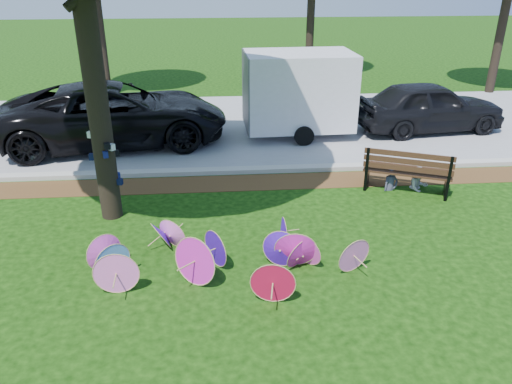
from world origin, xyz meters
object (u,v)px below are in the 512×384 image
at_px(person_left, 393,168).
at_px(cargo_trailer, 299,90).
at_px(parasol_pile, 222,254).
at_px(park_bench, 407,169).
at_px(black_van, 115,114).
at_px(dark_pickup, 430,106).
at_px(person_right, 421,168).

bearing_deg(person_left, cargo_trailer, 90.04).
relative_size(parasol_pile, park_bench, 2.43).
relative_size(black_van, dark_pickup, 1.40).
bearing_deg(park_bench, cargo_trailer, 136.61).
height_order(black_van, person_right, black_van).
relative_size(black_van, person_right, 6.04).
height_order(dark_pickup, park_bench, dark_pickup).
bearing_deg(black_van, person_left, -126.95).
height_order(person_left, person_right, person_left).
relative_size(parasol_pile, person_right, 4.60).
bearing_deg(person_right, parasol_pile, -162.00).
distance_m(park_bench, person_left, 0.35).
xyz_separation_m(parasol_pile, person_right, (4.85, 3.23, 0.19)).
distance_m(cargo_trailer, park_bench, 4.94).
bearing_deg(dark_pickup, cargo_trailer, 84.76).
bearing_deg(black_van, park_bench, -126.10).
bearing_deg(black_van, person_right, -124.75).
distance_m(black_van, cargo_trailer, 5.62).
distance_m(dark_pickup, person_right, 4.94).
height_order(parasol_pile, cargo_trailer, cargo_trailer).
relative_size(cargo_trailer, person_right, 2.98).
bearing_deg(person_right, black_van, 137.44).
relative_size(dark_pickup, person_right, 4.31).
bearing_deg(cargo_trailer, dark_pickup, -0.57).
distance_m(parasol_pile, park_bench, 5.51).
relative_size(cargo_trailer, person_left, 2.93).
xyz_separation_m(dark_pickup, person_right, (-2.01, -4.50, -0.26)).
bearing_deg(parasol_pile, person_left, 37.91).
height_order(black_van, cargo_trailer, cargo_trailer).
bearing_deg(person_right, dark_pickup, 50.25).
bearing_deg(person_left, parasol_pile, -162.09).
xyz_separation_m(cargo_trailer, person_right, (2.30, -4.40, -0.89)).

